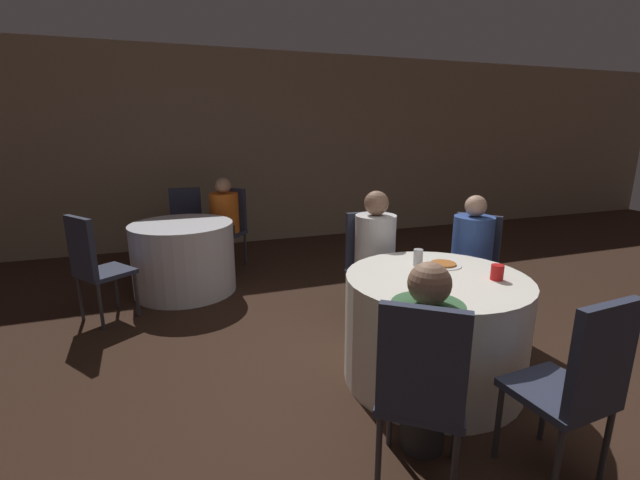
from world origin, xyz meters
TOP-DOWN VIEW (x-y plane):
  - ground_plane at (0.00, 0.00)m, footprint 16.00×16.00m
  - wall_back at (0.00, 4.31)m, footprint 16.00×0.06m
  - table_near at (0.14, 0.10)m, footprint 1.21×1.21m
  - table_far at (-1.40, 2.41)m, footprint 1.05×1.05m
  - chair_near_north at (0.15, 1.13)m, footprint 0.40×0.41m
  - chair_near_northeast at (0.95, 0.73)m, footprint 0.56×0.56m
  - chair_near_south at (0.22, -0.92)m, footprint 0.43×0.43m
  - chair_near_southwest at (-0.49, -0.71)m, footprint 0.56×0.56m
  - chair_far_southwest at (-2.17, 1.86)m, footprint 0.56×0.56m
  - chair_far_northeast at (-0.81, 3.15)m, footprint 0.56×0.56m
  - chair_far_north at (-1.31, 3.35)m, footprint 0.43×0.44m
  - person_blue_shirt at (0.82, 0.62)m, footprint 0.48×0.46m
  - person_white_shirt at (0.15, 0.96)m, footprint 0.35×0.51m
  - person_green_jacket at (-0.38, -0.57)m, footprint 0.46×0.48m
  - person_orange_shirt at (-0.91, 3.02)m, footprint 0.47×0.49m
  - pizza_plate_near at (0.32, 0.30)m, footprint 0.26×0.26m
  - soda_can_silver at (0.14, 0.35)m, footprint 0.07×0.07m
  - soda_can_red at (-0.05, -0.18)m, footprint 0.07×0.07m
  - cup_near at (0.47, -0.08)m, footprint 0.08×0.08m

SIDE VIEW (x-z plane):
  - ground_plane at x=0.00m, z-range 0.00..0.00m
  - table_near at x=0.14m, z-range 0.00..0.75m
  - table_far at x=-1.40m, z-range 0.00..0.75m
  - person_green_jacket at x=-0.38m, z-range 0.01..1.13m
  - chair_near_north at x=0.15m, z-range 0.09..1.07m
  - chair_near_northeast at x=0.95m, z-range 0.09..1.07m
  - chair_near_south at x=0.22m, z-range 0.09..1.07m
  - chair_near_southwest at x=-0.49m, z-range 0.09..1.07m
  - chair_far_southwest at x=-2.17m, z-range 0.09..1.07m
  - chair_far_northeast at x=-0.81m, z-range 0.09..1.07m
  - chair_far_north at x=-1.31m, z-range 0.09..1.07m
  - person_orange_shirt at x=-0.91m, z-range 0.01..1.15m
  - person_blue_shirt at x=0.82m, z-range 0.01..1.18m
  - person_white_shirt at x=0.15m, z-range 0.02..1.21m
  - pizza_plate_near at x=0.32m, z-range 0.74..0.76m
  - cup_near at x=0.47m, z-range 0.75..0.84m
  - soda_can_silver at x=0.14m, z-range 0.75..0.87m
  - soda_can_red at x=-0.05m, z-range 0.75..0.87m
  - wall_back at x=0.00m, z-range 0.00..2.80m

